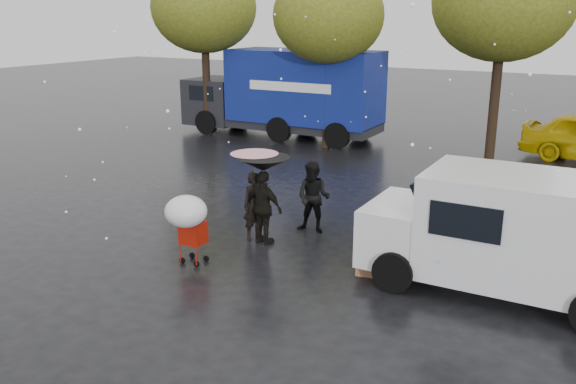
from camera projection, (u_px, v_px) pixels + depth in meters
The scene contains 13 objects.
ground at pixel (272, 249), 13.10m from camera, with size 90.00×90.00×0.00m, color black.
person_pink at pixel (255, 206), 13.53m from camera, with size 0.56×0.37×1.54m, color black.
person_middle at pixel (314, 198), 13.94m from camera, with size 0.80×0.63×1.66m, color black.
person_black at pixel (264, 208), 13.22m from camera, with size 0.96×0.40×1.64m, color black.
umbrella_pink at pixel (255, 160), 13.23m from camera, with size 1.05×1.05×1.96m.
umbrella_black at pixel (263, 164), 12.95m from camera, with size 1.16×1.16×1.95m.
vendor_cart at pixel (421, 214), 13.10m from camera, with size 1.52×0.80×1.27m.
shopping_cart at pixel (187, 215), 11.99m from camera, with size 0.84×0.84×1.46m.
white_van at pixel (512, 232), 10.78m from camera, with size 4.91×2.18×2.20m.
blue_truck at pixel (286, 94), 24.64m from camera, with size 8.30×2.60×3.50m.
box_ground_near at pixel (371, 262), 11.82m from camera, with size 0.52×0.42×0.47m, color #986442.
box_ground_far at pixel (388, 241), 13.11m from camera, with size 0.42×0.33×0.33m, color #986442.
tree_row at pixel (411, 9), 20.29m from camera, with size 21.60×4.40×7.12m.
Camera 1 is at (6.23, -10.52, 4.88)m, focal length 38.00 mm.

